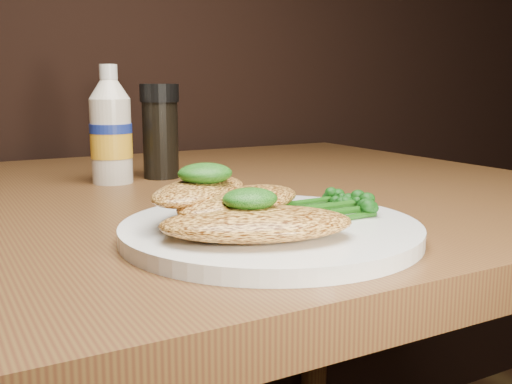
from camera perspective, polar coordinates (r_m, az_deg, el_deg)
plate at (r=0.52m, az=1.39°, el=-3.67°), size 0.26×0.26×0.01m
chicken_front at (r=0.46m, az=0.06°, el=-3.01°), size 0.17×0.13×0.02m
chicken_mid at (r=0.51m, az=-1.51°, el=-0.89°), size 0.15×0.12×0.02m
chicken_back at (r=0.52m, az=-5.36°, el=0.10°), size 0.14×0.13×0.02m
pesto_front at (r=0.47m, az=-0.57°, el=-0.65°), size 0.05×0.04×0.02m
pesto_back at (r=0.51m, az=-4.86°, el=1.77°), size 0.05×0.05×0.02m
broccolini_bundle at (r=0.54m, az=5.59°, el=-1.25°), size 0.15×0.14×0.02m
mayo_bottle at (r=0.81m, az=-13.65°, el=6.25°), size 0.06×0.06×0.15m
pepper_grinder at (r=0.84m, az=-9.08°, el=5.71°), size 0.07×0.07×0.13m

